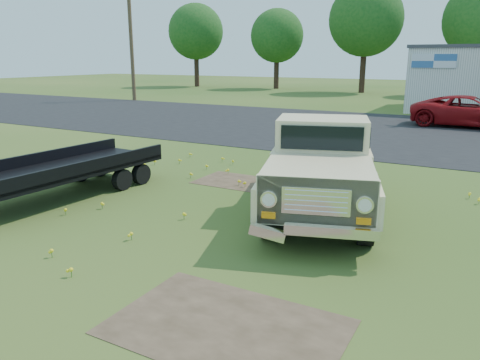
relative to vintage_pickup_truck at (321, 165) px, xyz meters
The scene contains 11 objects.
ground 2.55m from the vintage_pickup_truck, 113.93° to the right, with size 140.00×140.00×0.00m, color #2B4C18.
asphalt_lot 12.96m from the vintage_pickup_truck, 94.17° to the left, with size 90.00×14.00×0.02m, color black.
dirt_patch_a 5.26m from the vintage_pickup_truck, 83.73° to the right, with size 3.00×2.00×0.01m, color #433323.
dirt_patch_b 3.42m from the vintage_pickup_truck, 154.76° to the left, with size 2.20×1.60×0.01m, color #433323.
utility_pole_west 30.56m from the vintage_pickup_truck, 139.08° to the left, with size 1.60×0.30×9.00m.
treeline_a 47.96m from the vintage_pickup_truck, 127.37° to the left, with size 6.40×6.40×9.52m.
treeline_b 43.50m from the vintage_pickup_truck, 115.97° to the left, with size 5.76×5.76×8.57m.
treeline_c 38.88m from the vintage_pickup_truck, 103.45° to the left, with size 7.04×7.04×10.47m.
vintage_pickup_truck is the anchor object (origin of this frame).
flatbed_trailer 6.41m from the vintage_pickup_truck, 161.69° to the right, with size 1.95×5.84×1.59m, color black, non-canonical shape.
red_pickup 16.48m from the vintage_pickup_truck, 82.92° to the left, with size 2.55×5.53×1.54m, color maroon.
Camera 1 is at (4.27, -7.64, 3.41)m, focal length 35.00 mm.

